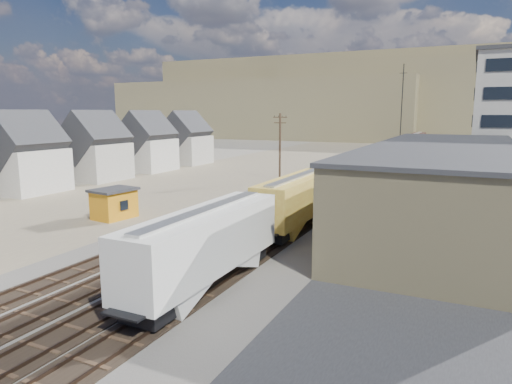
% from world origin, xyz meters
% --- Properties ---
extents(ground, '(300.00, 300.00, 0.00)m').
position_xyz_m(ground, '(0.00, 0.00, 0.00)').
color(ground, '#6B6356').
rests_on(ground, ground).
extents(ballast_bed, '(18.00, 200.00, 0.06)m').
position_xyz_m(ballast_bed, '(0.00, 50.00, 0.03)').
color(ballast_bed, '#4C4742').
rests_on(ballast_bed, ground).
extents(dirt_yard, '(24.00, 180.00, 0.03)m').
position_xyz_m(dirt_yard, '(-20.00, 40.00, 0.01)').
color(dirt_yard, '#73604F').
rests_on(dirt_yard, ground).
extents(rail_tracks, '(11.40, 200.00, 0.24)m').
position_xyz_m(rail_tracks, '(-0.55, 50.00, 0.11)').
color(rail_tracks, black).
rests_on(rail_tracks, ground).
extents(freight_train, '(3.00, 119.74, 4.46)m').
position_xyz_m(freight_train, '(3.80, 54.36, 2.79)').
color(freight_train, black).
rests_on(freight_train, ground).
extents(warehouse, '(12.40, 40.40, 7.25)m').
position_xyz_m(warehouse, '(14.98, 25.00, 3.65)').
color(warehouse, tan).
rests_on(warehouse, ground).
extents(utility_pole_north, '(2.20, 0.32, 10.00)m').
position_xyz_m(utility_pole_north, '(-8.50, 42.00, 5.30)').
color(utility_pole_north, '#382619').
rests_on(utility_pole_north, ground).
extents(radio_mast, '(1.20, 0.16, 18.00)m').
position_xyz_m(radio_mast, '(6.00, 60.00, 9.12)').
color(radio_mast, black).
rests_on(radio_mast, ground).
extents(townhouse_row, '(8.15, 68.16, 10.47)m').
position_xyz_m(townhouse_row, '(-34.00, 25.00, 4.34)').
color(townhouse_row, '#B7B2A8').
rests_on(townhouse_row, ground).
extents(hills_north, '(265.00, 80.00, 32.00)m').
position_xyz_m(hills_north, '(0.17, 167.92, 14.10)').
color(hills_north, brown).
rests_on(hills_north, ground).
extents(maintenance_shed, '(3.59, 4.38, 2.95)m').
position_xyz_m(maintenance_shed, '(-13.53, 12.52, 1.51)').
color(maintenance_shed, orange).
rests_on(maintenance_shed, ground).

